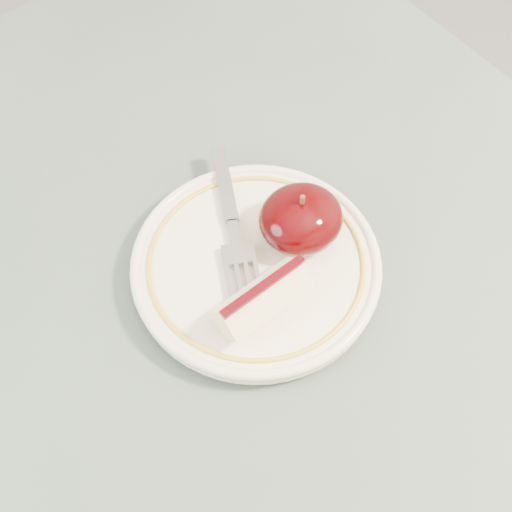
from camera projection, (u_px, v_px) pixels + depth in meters
table at (174, 400)px, 0.63m from camera, size 0.90×0.90×0.75m
plate at (256, 265)px, 0.59m from camera, size 0.21×0.21×0.02m
apple_half at (301, 219)px, 0.58m from camera, size 0.07×0.07×0.05m
apple_wedge at (263, 298)px, 0.54m from camera, size 0.08×0.04×0.04m
fork at (232, 222)px, 0.60m from camera, size 0.09×0.15×0.00m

